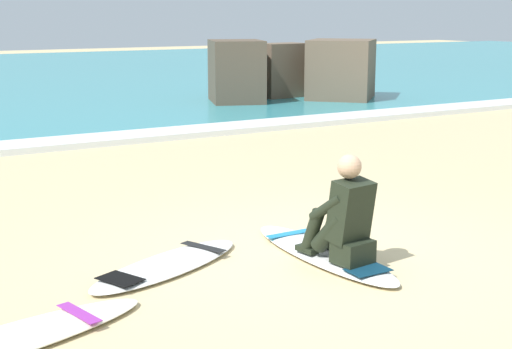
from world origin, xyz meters
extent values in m
plane|color=#CCB584|center=(0.00, 0.00, 0.00)|extent=(80.00, 80.00, 0.00)
cube|color=white|center=(0.00, 6.89, 0.06)|extent=(80.00, 0.90, 0.11)
ellipsoid|color=white|center=(0.02, -0.03, 0.04)|extent=(0.53, 2.04, 0.07)
cube|color=#1E7FB7|center=(0.01, 0.54, 0.07)|extent=(0.48, 0.10, 0.01)
cube|color=#0A2C40|center=(0.02, -0.68, 0.07)|extent=(0.37, 0.24, 0.01)
cube|color=black|center=(0.02, -0.46, 0.18)|extent=(0.35, 0.30, 0.20)
cylinder|color=black|center=(-0.10, -0.29, 0.33)|extent=(0.20, 0.42, 0.43)
cylinder|color=black|center=(-0.14, -0.09, 0.30)|extent=(0.15, 0.27, 0.42)
cube|color=black|center=(-0.16, -0.02, 0.10)|extent=(0.13, 0.23, 0.05)
cylinder|color=black|center=(0.10, -0.27, 0.33)|extent=(0.20, 0.42, 0.43)
cylinder|color=black|center=(0.08, -0.06, 0.30)|extent=(0.15, 0.27, 0.42)
cube|color=black|center=(0.08, 0.01, 0.10)|extent=(0.13, 0.23, 0.05)
cube|color=black|center=(0.02, -0.42, 0.53)|extent=(0.38, 0.34, 0.57)
sphere|color=tan|center=(0.01, -0.40, 0.92)|extent=(0.21, 0.21, 0.21)
cylinder|color=black|center=(-0.14, -0.30, 0.55)|extent=(0.14, 0.40, 0.31)
cylinder|color=black|center=(0.13, -0.26, 0.55)|extent=(0.14, 0.40, 0.31)
ellipsoid|color=white|center=(-1.35, 0.40, 0.04)|extent=(1.81, 1.17, 0.07)
cube|color=black|center=(-0.90, 0.59, 0.07)|extent=(0.28, 0.48, 0.01)
cube|color=black|center=(-1.86, 0.18, 0.07)|extent=(0.36, 0.43, 0.01)
cube|color=purple|center=(-2.37, -0.34, 0.07)|extent=(0.21, 0.49, 0.01)
cube|color=brown|center=(4.79, 10.25, 0.78)|extent=(1.65, 1.85, 1.56)
cube|color=brown|center=(7.37, 9.55, 0.77)|extent=(2.27, 2.26, 1.54)
cube|color=brown|center=(6.31, 10.61, 0.72)|extent=(1.25, 0.84, 1.44)
camera|label=1|loc=(-3.80, -5.33, 2.20)|focal=52.04mm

